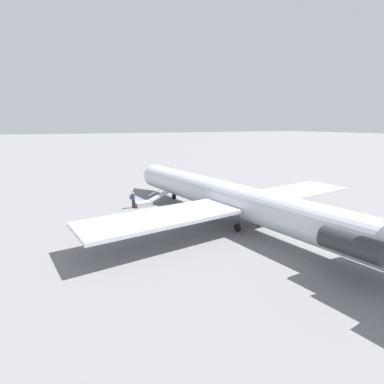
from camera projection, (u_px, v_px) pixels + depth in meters
The scene contains 4 objects.
ground_plane at pixel (226, 220), 28.33m from camera, with size 600.00×600.00×0.00m, color slate.
airplane_main at pixel (235, 199), 26.97m from camera, with size 36.68×28.22×7.51m.
boarding_stairs at pixel (147, 202), 33.31m from camera, with size 1.55×4.12×1.82m.
passenger at pixel (133, 199), 32.28m from camera, with size 0.37×0.56×1.74m.
Camera 1 is at (-22.78, 14.95, 8.83)m, focal length 28.00 mm.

